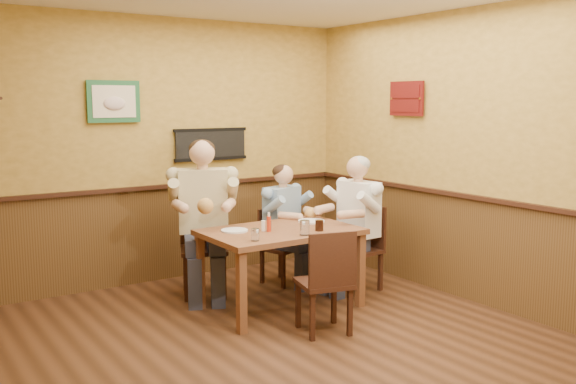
% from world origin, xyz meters
% --- Properties ---
extents(room, '(5.02, 5.03, 2.81)m').
position_xyz_m(room, '(0.14, 0.17, 1.69)').
color(room, '#371F10').
rests_on(room, ground).
extents(dining_table, '(1.40, 0.90, 0.75)m').
position_xyz_m(dining_table, '(0.83, 0.97, 0.66)').
color(dining_table, brown).
rests_on(dining_table, ground).
extents(chair_back_left, '(0.59, 0.59, 0.98)m').
position_xyz_m(chair_back_left, '(0.41, 1.73, 0.49)').
color(chair_back_left, '#3B1E12').
rests_on(chair_back_left, ground).
extents(chair_back_right, '(0.45, 0.45, 0.80)m').
position_xyz_m(chair_back_right, '(1.29, 1.65, 0.40)').
color(chair_back_right, '#3B1E12').
rests_on(chair_back_right, ground).
extents(chair_right_end, '(0.43, 0.43, 0.87)m').
position_xyz_m(chair_right_end, '(1.80, 1.01, 0.43)').
color(chair_right_end, '#3B1E12').
rests_on(chair_right_end, ground).
extents(chair_near_side, '(0.50, 0.50, 0.89)m').
position_xyz_m(chair_near_side, '(0.78, 0.23, 0.44)').
color(chair_near_side, '#3B1E12').
rests_on(chair_near_side, ground).
extents(diner_tan_shirt, '(0.85, 0.85, 1.40)m').
position_xyz_m(diner_tan_shirt, '(0.41, 1.73, 0.70)').
color(diner_tan_shirt, beige).
rests_on(diner_tan_shirt, ground).
extents(diner_blue_polo, '(0.65, 0.65, 1.14)m').
position_xyz_m(diner_blue_polo, '(1.29, 1.65, 0.57)').
color(diner_blue_polo, '#7E9DBE').
rests_on(diner_blue_polo, ground).
extents(diner_white_elder, '(0.61, 0.61, 1.24)m').
position_xyz_m(diner_white_elder, '(1.80, 1.01, 0.62)').
color(diner_white_elder, white).
rests_on(diner_white_elder, ground).
extents(water_glass_left, '(0.07, 0.07, 0.11)m').
position_xyz_m(water_glass_left, '(0.38, 0.67, 0.80)').
color(water_glass_left, white).
rests_on(water_glass_left, dining_table).
extents(water_glass_mid, '(0.10, 0.10, 0.13)m').
position_xyz_m(water_glass_mid, '(0.86, 0.63, 0.82)').
color(water_glass_mid, white).
rests_on(water_glass_mid, dining_table).
extents(cola_tumbler, '(0.10, 0.10, 0.10)m').
position_xyz_m(cola_tumbler, '(1.08, 0.71, 0.80)').
color(cola_tumbler, black).
rests_on(cola_tumbler, dining_table).
extents(hot_sauce_bottle, '(0.04, 0.04, 0.16)m').
position_xyz_m(hot_sauce_bottle, '(0.68, 0.93, 0.83)').
color(hot_sauce_bottle, red).
rests_on(hot_sauce_bottle, dining_table).
extents(salt_shaker, '(0.05, 0.05, 0.10)m').
position_xyz_m(salt_shaker, '(0.65, 0.98, 0.80)').
color(salt_shaker, white).
rests_on(salt_shaker, dining_table).
extents(pepper_shaker, '(0.05, 0.05, 0.09)m').
position_xyz_m(pepper_shaker, '(0.71, 0.98, 0.80)').
color(pepper_shaker, black).
rests_on(pepper_shaker, dining_table).
extents(plate_far_left, '(0.30, 0.30, 0.02)m').
position_xyz_m(plate_far_left, '(0.42, 1.12, 0.76)').
color(plate_far_left, silver).
rests_on(plate_far_left, dining_table).
extents(plate_far_right, '(0.28, 0.28, 0.02)m').
position_xyz_m(plate_far_right, '(1.27, 1.10, 0.76)').
color(plate_far_right, white).
rests_on(plate_far_right, dining_table).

